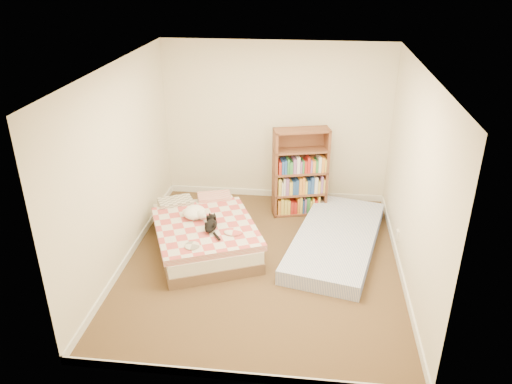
# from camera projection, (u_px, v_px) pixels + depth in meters

# --- Properties ---
(room) EXTENTS (3.51, 4.01, 2.51)m
(room) POSITION_uv_depth(u_px,v_px,m) (263.00, 178.00, 5.94)
(room) COLOR #4A3220
(room) RESTS_ON ground
(bed) EXTENTS (1.77, 2.04, 0.46)m
(bed) POSITION_uv_depth(u_px,v_px,m) (205.00, 233.00, 6.74)
(bed) COLOR brown
(bed) RESTS_ON room
(bookshelf) EXTENTS (0.88, 0.47, 1.35)m
(bookshelf) POSITION_uv_depth(u_px,v_px,m) (300.00, 182.00, 7.52)
(bookshelf) COLOR brown
(bookshelf) RESTS_ON room
(floor_mattress) EXTENTS (1.49, 2.41, 0.20)m
(floor_mattress) POSITION_uv_depth(u_px,v_px,m) (336.00, 240.00, 6.78)
(floor_mattress) COLOR #7685C5
(floor_mattress) RESTS_ON room
(black_cat) EXTENTS (0.21, 0.57, 0.13)m
(black_cat) POSITION_uv_depth(u_px,v_px,m) (212.00, 224.00, 6.42)
(black_cat) COLOR black
(black_cat) RESTS_ON bed
(white_dog) EXTENTS (0.35, 0.38, 0.16)m
(white_dog) POSITION_uv_depth(u_px,v_px,m) (195.00, 213.00, 6.66)
(white_dog) COLOR white
(white_dog) RESTS_ON bed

